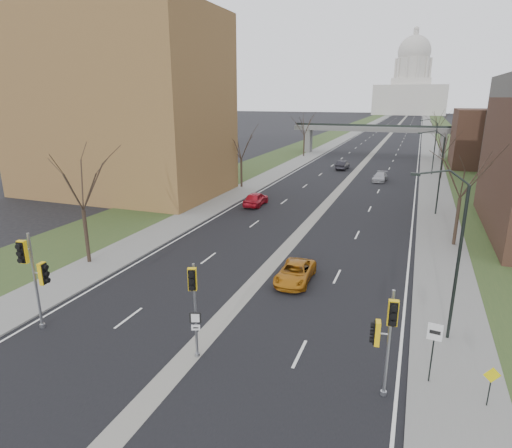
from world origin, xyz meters
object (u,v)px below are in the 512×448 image
Objects in this scene: car_right_near at (295,273)px; car_right_mid at (380,177)px; signal_pole_median at (194,296)px; speed_limit_sign at (434,342)px; signal_pole_right at (386,330)px; car_left_far at (343,165)px; signal_pole_left at (34,269)px; warning_sign at (491,381)px; car_left_near at (256,199)px.

car_right_mid reaches higher than car_right_near.
speed_limit_sign is (10.35, 2.01, -1.30)m from signal_pole_median.
car_left_far is at bearing 93.54° from signal_pole_right.
car_right_near is at bearing 58.58° from signal_pole_median.
signal_pole_left is at bearing 86.89° from car_left_far.
signal_pole_left reaches higher than warning_sign.
signal_pole_left is 1.20× the size of car_left_far.
car_left_far is (-3.06, 58.61, -2.61)m from signal_pole_median.
warning_sign is at bearing -14.91° from speed_limit_sign.
warning_sign is at bearing -76.61° from car_right_mid.
signal_pole_left is at bearing -101.17° from car_right_mid.
signal_pole_left is 9.06m from signal_pole_median.
signal_pole_median is at bearing 169.46° from warning_sign.
car_left_near is at bearing 116.22° from car_right_near.
speed_limit_sign is at bearing -46.58° from car_right_near.
signal_pole_median is at bearing -163.22° from speed_limit_sign.
speed_limit_sign reaches higher than car_right_mid.
signal_pole_median is 2.70× the size of warning_sign.
signal_pole_left is at bearing 162.38° from signal_pole_median.
signal_pole_right is at bearing 175.87° from warning_sign.
car_right_near is at bearing 140.87° from speed_limit_sign.
car_right_near is (10.00, -18.92, -0.15)m from car_left_near.
signal_pole_left is 1.12× the size of signal_pole_right.
signal_pole_left is 15.74m from car_right_near.
signal_pole_left is 19.61m from speed_limit_sign.
signal_pole_median is 1.04× the size of car_right_near.
warning_sign is 49.22m from car_right_mid.
warning_sign is 59.50m from car_left_far.
car_right_near is (-6.46, 10.06, -2.51)m from signal_pole_right.
signal_pole_median reaches higher than car_left_near.
speed_limit_sign is 0.60× the size of car_left_near.
warning_sign is 0.38× the size of car_right_near.
signal_pole_median is 49.89m from car_right_mid.
signal_pole_right reaches higher than speed_limit_sign.
car_right_mid is at bearing 87.52° from signal_pole_right.
signal_pole_median is 1.08× the size of car_right_mid.
signal_pole_left is 3.03× the size of warning_sign.
signal_pole_median reaches higher than car_left_far.
car_right_near is (-10.57, 9.20, -0.63)m from warning_sign.
signal_pole_right is 4.60m from warning_sign.
signal_pole_right is 2.79m from speed_limit_sign.
warning_sign is 0.40× the size of car_left_far.
signal_pole_left is at bearing -136.97° from car_right_near.
car_left_far is at bearing 75.51° from signal_pole_left.
signal_pole_right is 1.04× the size of car_left_near.
warning_sign is at bearing -4.26° from signal_pole_left.
signal_pole_left is at bearing -166.85° from speed_limit_sign.
car_left_far is at bearing 89.24° from warning_sign.
signal_pole_left is 59.47m from car_left_far.
signal_pole_right is at bearing -133.10° from speed_limit_sign.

